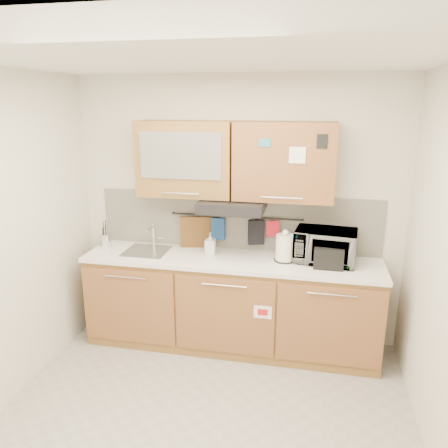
% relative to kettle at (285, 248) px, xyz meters
% --- Properties ---
extents(floor, '(3.20, 3.20, 0.00)m').
position_rel_kettle_xyz_m(floor, '(-0.50, -1.22, -1.04)').
color(floor, '#9E9993').
rests_on(floor, ground).
extents(ceiling, '(3.20, 3.20, 0.00)m').
position_rel_kettle_xyz_m(ceiling, '(-0.50, -1.22, 1.56)').
color(ceiling, white).
rests_on(ceiling, wall_back).
extents(wall_back, '(3.20, 0.00, 3.20)m').
position_rel_kettle_xyz_m(wall_back, '(-0.50, 0.28, 0.26)').
color(wall_back, silver).
rests_on(wall_back, ground).
extents(base_cabinet, '(2.80, 0.64, 0.88)m').
position_rel_kettle_xyz_m(base_cabinet, '(-0.50, -0.03, -0.64)').
color(base_cabinet, olive).
rests_on(base_cabinet, floor).
extents(countertop, '(2.82, 0.62, 0.04)m').
position_rel_kettle_xyz_m(countertop, '(-0.50, -0.03, -0.14)').
color(countertop, white).
rests_on(countertop, base_cabinet).
extents(backsplash, '(2.80, 0.02, 0.56)m').
position_rel_kettle_xyz_m(backsplash, '(-0.50, 0.27, 0.16)').
color(backsplash, silver).
rests_on(backsplash, countertop).
extents(upper_cabinets, '(1.82, 0.37, 0.70)m').
position_rel_kettle_xyz_m(upper_cabinets, '(-0.51, 0.10, 0.79)').
color(upper_cabinets, olive).
rests_on(upper_cabinets, wall_back).
extents(range_hood, '(0.60, 0.46, 0.10)m').
position_rel_kettle_xyz_m(range_hood, '(-0.50, 0.03, 0.38)').
color(range_hood, black).
rests_on(range_hood, upper_cabinets).
extents(sink, '(0.42, 0.40, 0.26)m').
position_rel_kettle_xyz_m(sink, '(-1.35, -0.01, -0.12)').
color(sink, silver).
rests_on(sink, countertop).
extents(utensil_rail, '(1.30, 0.02, 0.02)m').
position_rel_kettle_xyz_m(utensil_rail, '(-0.50, 0.23, 0.22)').
color(utensil_rail, black).
rests_on(utensil_rail, backsplash).
extents(utensil_crock, '(0.15, 0.15, 0.29)m').
position_rel_kettle_xyz_m(utensil_crock, '(-1.80, 0.02, -0.05)').
color(utensil_crock, silver).
rests_on(utensil_crock, countertop).
extents(kettle, '(0.22, 0.19, 0.30)m').
position_rel_kettle_xyz_m(kettle, '(0.00, 0.00, 0.00)').
color(kettle, white).
rests_on(kettle, countertop).
extents(toaster, '(0.26, 0.16, 0.20)m').
position_rel_kettle_xyz_m(toaster, '(0.39, -0.10, -0.02)').
color(toaster, black).
rests_on(toaster, countertop).
extents(microwave, '(0.59, 0.43, 0.30)m').
position_rel_kettle_xyz_m(microwave, '(0.36, 0.06, 0.03)').
color(microwave, '#999999').
rests_on(microwave, countertop).
extents(soap_bottle, '(0.10, 0.11, 0.22)m').
position_rel_kettle_xyz_m(soap_bottle, '(-0.72, 0.04, -0.01)').
color(soap_bottle, '#999999').
rests_on(soap_bottle, countertop).
extents(cutting_board, '(0.35, 0.08, 0.44)m').
position_rel_kettle_xyz_m(cutting_board, '(-0.89, 0.21, -0.02)').
color(cutting_board, brown).
rests_on(cutting_board, utensil_rail).
extents(oven_mitt, '(0.13, 0.04, 0.22)m').
position_rel_kettle_xyz_m(oven_mitt, '(-0.68, 0.21, 0.09)').
color(oven_mitt, navy).
rests_on(oven_mitt, utensil_rail).
extents(dark_pouch, '(0.16, 0.09, 0.25)m').
position_rel_kettle_xyz_m(dark_pouch, '(-0.30, 0.21, 0.08)').
color(dark_pouch, black).
rests_on(dark_pouch, utensil_rail).
extents(pot_holder, '(0.13, 0.05, 0.15)m').
position_rel_kettle_xyz_m(pot_holder, '(-0.13, 0.21, 0.12)').
color(pot_holder, red).
rests_on(pot_holder, utensil_rail).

